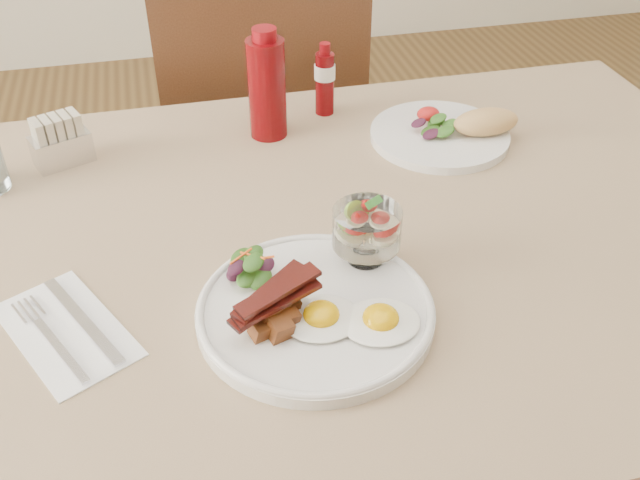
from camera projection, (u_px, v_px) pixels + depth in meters
table at (334, 282)px, 1.03m from camera, size 1.33×0.88×0.75m
chair_far at (261, 143)px, 1.62m from camera, size 0.42×0.42×0.93m
main_plate at (315, 312)px, 0.84m from camera, size 0.28×0.28×0.02m
fried_eggs at (351, 318)px, 0.81m from camera, size 0.18×0.13×0.03m
bacon_potato_pile at (274, 308)px, 0.79m from camera, size 0.11×0.08×0.05m
side_salad at (251, 269)px, 0.86m from camera, size 0.07×0.06×0.04m
fruit_cup at (367, 228)px, 0.87m from camera, size 0.09×0.09×0.09m
second_plate at (451, 131)px, 1.17m from camera, size 0.24×0.23×0.06m
ketchup_bottle at (267, 87)px, 1.14m from camera, size 0.06×0.06×0.18m
hot_sauce_bottle at (325, 80)px, 1.22m from camera, size 0.04×0.04×0.13m
sugar_caddy at (61, 143)px, 1.10m from camera, size 0.10×0.08×0.08m
napkin_cutlery at (67, 330)px, 0.82m from camera, size 0.18×0.22×0.01m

